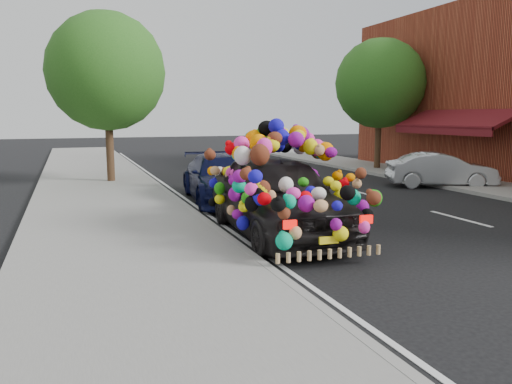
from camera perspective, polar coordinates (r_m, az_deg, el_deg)
ground at (r=11.00m, az=8.30°, el=-4.40°), size 100.00×100.00×0.00m
sidewalk at (r=9.71m, az=-14.64°, el=-5.99°), size 4.00×60.00×0.12m
kerb at (r=10.08m, az=-3.51°, el=-5.15°), size 0.15×60.00×0.13m
footpath_far at (r=18.40m, az=26.47°, el=0.25°), size 3.00×40.00×0.12m
lane_markings at (r=13.09m, az=22.26°, el=-2.83°), size 6.00×50.00×0.01m
tree_near_sidewalk at (r=18.98m, az=-16.71°, el=13.03°), size 4.20×4.20×6.13m
tree_far_b at (r=23.48m, az=13.98°, el=11.92°), size 4.00×4.00×5.90m
plush_art_car at (r=10.36m, az=2.46°, el=1.65°), size 2.64×5.27×2.33m
navy_sedan at (r=14.58m, az=-3.93°, el=1.59°), size 2.33×4.81×1.35m
silver_hatchback at (r=18.61m, az=20.36°, el=2.39°), size 3.85×2.69×1.20m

